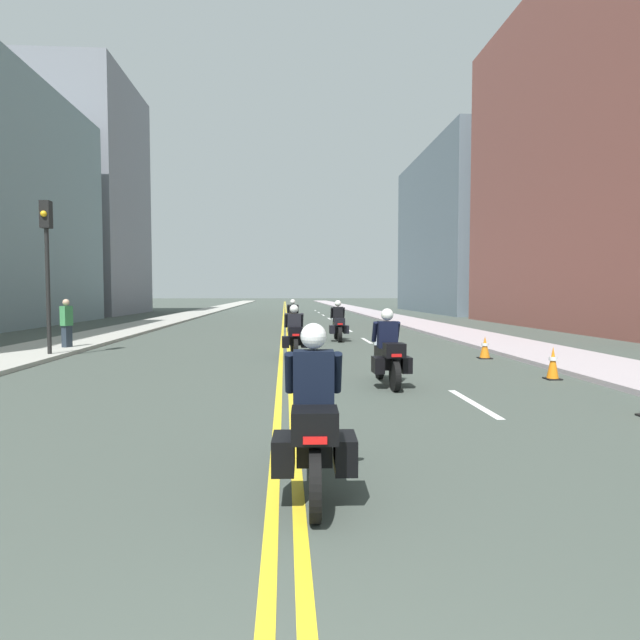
{
  "coord_description": "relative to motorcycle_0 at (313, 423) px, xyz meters",
  "views": [
    {
      "loc": [
        0.0,
        -0.9,
        1.94
      ],
      "look_at": [
        1.08,
        15.19,
        1.1
      ],
      "focal_mm": 29.36,
      "sensor_mm": 36.0,
      "label": 1
    }
  ],
  "objects": [
    {
      "name": "motorcycle_4",
      "position": [
        0.11,
        21.17,
        -0.01
      ],
      "size": [
        0.77,
        2.12,
        1.61
      ],
      "rotation": [
        0.0,
        0.0,
        -0.03
      ],
      "color": "black",
      "rests_on": "ground"
    },
    {
      "name": "motorcycle_3",
      "position": [
        1.86,
        15.89,
        -0.02
      ],
      "size": [
        0.76,
        2.15,
        1.64
      ],
      "rotation": [
        0.0,
        0.0,
        -0.0
      ],
      "color": "black",
      "rests_on": "ground"
    },
    {
      "name": "motorcycle_2",
      "position": [
        0.0,
        10.66,
        -0.02
      ],
      "size": [
        0.78,
        2.14,
        1.58
      ],
      "rotation": [
        0.0,
        0.0,
        0.04
      ],
      "color": "black",
      "rests_on": "ground"
    },
    {
      "name": "pedestrian_0",
      "position": [
        -7.57,
        12.94,
        0.22
      ],
      "size": [
        0.33,
        0.41,
        1.73
      ],
      "rotation": [
        0.0,
        0.0,
        1.21
      ],
      "color": "#232E39",
      "rests_on": "ground"
    },
    {
      "name": "traffic_light_near",
      "position": [
        -7.28,
        10.96,
        2.54
      ],
      "size": [
        0.28,
        0.38,
        4.64
      ],
      "color": "black",
      "rests_on": "ground"
    },
    {
      "name": "building_right_1",
      "position": [
        17.82,
        22.5,
        8.63
      ],
      "size": [
        9.09,
        20.5,
        18.61
      ],
      "color": "brown",
      "rests_on": "ground"
    },
    {
      "name": "motorcycle_1",
      "position": [
        1.87,
        5.68,
        -0.01
      ],
      "size": [
        0.77,
        2.14,
        1.61
      ],
      "rotation": [
        0.0,
        0.0,
        0.02
      ],
      "color": "black",
      "rests_on": "ground"
    },
    {
      "name": "centreline_yellow_inner",
      "position": [
        -0.4,
        43.86,
        -0.66
      ],
      "size": [
        0.12,
        132.0,
        0.01
      ],
      "primitive_type": "cube",
      "color": "yellow",
      "rests_on": "ground"
    },
    {
      "name": "lane_dashes_white",
      "position": [
        3.02,
        24.86,
        -0.66
      ],
      "size": [
        0.14,
        56.4,
        0.01
      ],
      "color": "silver",
      "rests_on": "ground"
    },
    {
      "name": "traffic_cone_0",
      "position": [
        5.71,
        6.21,
        -0.3
      ],
      "size": [
        0.32,
        0.32,
        0.74
      ],
      "color": "black",
      "rests_on": "ground"
    },
    {
      "name": "building_left_2",
      "position": [
        -18.68,
        43.31,
        9.66
      ],
      "size": [
        9.71,
        12.72,
        20.66
      ],
      "color": "gray",
      "rests_on": "ground"
    },
    {
      "name": "building_right_2",
      "position": [
        16.67,
        46.3,
        7.23
      ],
      "size": [
        6.79,
        21.83,
        15.8
      ],
      "color": "slate",
      "rests_on": "ground"
    },
    {
      "name": "traffic_cone_1",
      "position": [
        5.6,
        9.93,
        -0.34
      ],
      "size": [
        0.37,
        0.37,
        0.66
      ],
      "color": "black",
      "rests_on": "ground"
    },
    {
      "name": "motorcycle_0",
      "position": [
        0.0,
        0.0,
        0.0
      ],
      "size": [
        0.78,
        2.26,
        1.64
      ],
      "rotation": [
        0.0,
        0.0,
        -0.04
      ],
      "color": "black",
      "rests_on": "ground"
    },
    {
      "name": "ground_plane",
      "position": [
        -0.28,
        43.86,
        -0.67
      ],
      "size": [
        264.0,
        264.0,
        0.0
      ],
      "primitive_type": "plane",
      "color": "#3E4740"
    },
    {
      "name": "sidewalk_right",
      "position": [
        7.79,
        43.86,
        -0.61
      ],
      "size": [
        2.94,
        144.0,
        0.12
      ],
      "primitive_type": "cube",
      "color": "#A69A9F",
      "rests_on": "ground"
    },
    {
      "name": "sidewalk_left",
      "position": [
        -8.35,
        43.86,
        -0.61
      ],
      "size": [
        2.94,
        144.0,
        0.12
      ],
      "primitive_type": "cube",
      "color": "#A2A198",
      "rests_on": "ground"
    },
    {
      "name": "centreline_yellow_outer",
      "position": [
        -0.16,
        43.86,
        -0.66
      ],
      "size": [
        0.12,
        132.0,
        0.01
      ],
      "primitive_type": "cube",
      "color": "yellow",
      "rests_on": "ground"
    }
  ]
}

